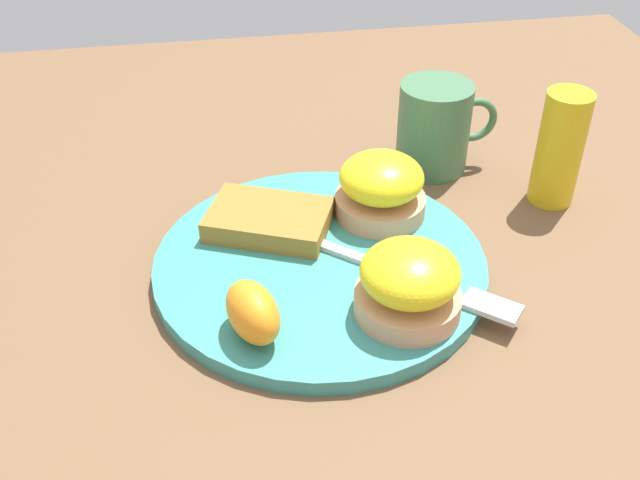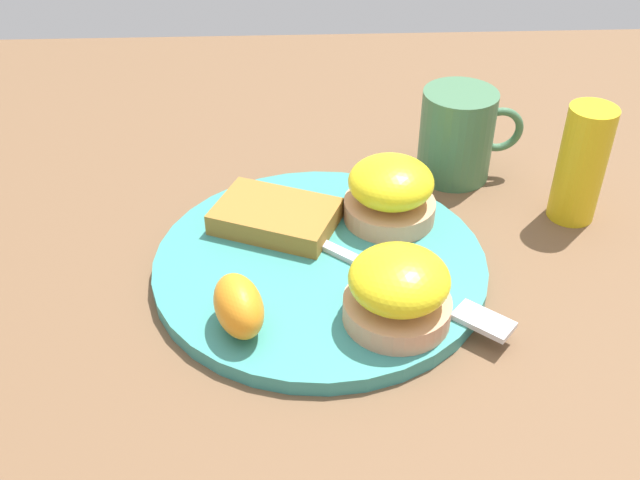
{
  "view_description": "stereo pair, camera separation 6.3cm",
  "coord_description": "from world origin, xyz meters",
  "px_view_note": "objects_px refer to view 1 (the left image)",
  "views": [
    {
      "loc": [
        -0.09,
        -0.5,
        0.41
      ],
      "look_at": [
        0.0,
        0.0,
        0.03
      ],
      "focal_mm": 42.0,
      "sensor_mm": 36.0,
      "label": 1
    },
    {
      "loc": [
        -0.02,
        -0.51,
        0.41
      ],
      "look_at": [
        0.0,
        0.0,
        0.03
      ],
      "focal_mm": 42.0,
      "sensor_mm": 36.0,
      "label": 2
    }
  ],
  "objects_px": {
    "sandwich_benedict_left": "(409,283)",
    "orange_wedge": "(253,312)",
    "fork": "(408,276)",
    "sandwich_benedict_right": "(381,187)",
    "cup": "(435,127)",
    "hashbrown_patty": "(269,220)",
    "condiment_bottle": "(560,148)"
  },
  "relations": [
    {
      "from": "orange_wedge",
      "to": "fork",
      "type": "bearing_deg",
      "value": 18.35
    },
    {
      "from": "sandwich_benedict_left",
      "to": "condiment_bottle",
      "type": "relative_size",
      "value": 0.74
    },
    {
      "from": "hashbrown_patty",
      "to": "cup",
      "type": "relative_size",
      "value": 1.02
    },
    {
      "from": "sandwich_benedict_left",
      "to": "cup",
      "type": "xyz_separation_m",
      "value": [
        0.09,
        0.23,
        0.0
      ]
    },
    {
      "from": "hashbrown_patty",
      "to": "condiment_bottle",
      "type": "distance_m",
      "value": 0.29
    },
    {
      "from": "sandwich_benedict_right",
      "to": "fork",
      "type": "bearing_deg",
      "value": -89.18
    },
    {
      "from": "sandwich_benedict_right",
      "to": "condiment_bottle",
      "type": "bearing_deg",
      "value": 5.47
    },
    {
      "from": "sandwich_benedict_left",
      "to": "hashbrown_patty",
      "type": "bearing_deg",
      "value": 126.06
    },
    {
      "from": "orange_wedge",
      "to": "condiment_bottle",
      "type": "height_order",
      "value": "condiment_bottle"
    },
    {
      "from": "hashbrown_patty",
      "to": "cup",
      "type": "height_order",
      "value": "cup"
    },
    {
      "from": "hashbrown_patty",
      "to": "condiment_bottle",
      "type": "bearing_deg",
      "value": 4.81
    },
    {
      "from": "sandwich_benedict_left",
      "to": "orange_wedge",
      "type": "xyz_separation_m",
      "value": [
        -0.12,
        -0.0,
        -0.01
      ]
    },
    {
      "from": "sandwich_benedict_left",
      "to": "orange_wedge",
      "type": "height_order",
      "value": "sandwich_benedict_left"
    },
    {
      "from": "sandwich_benedict_left",
      "to": "fork",
      "type": "relative_size",
      "value": 0.47
    },
    {
      "from": "orange_wedge",
      "to": "fork",
      "type": "relative_size",
      "value": 0.33
    },
    {
      "from": "hashbrown_patty",
      "to": "orange_wedge",
      "type": "bearing_deg",
      "value": -101.34
    },
    {
      "from": "sandwich_benedict_left",
      "to": "sandwich_benedict_right",
      "type": "distance_m",
      "value": 0.14
    },
    {
      "from": "sandwich_benedict_left",
      "to": "condiment_bottle",
      "type": "height_order",
      "value": "condiment_bottle"
    },
    {
      "from": "sandwich_benedict_right",
      "to": "fork",
      "type": "relative_size",
      "value": 0.47
    },
    {
      "from": "sandwich_benedict_right",
      "to": "condiment_bottle",
      "type": "distance_m",
      "value": 0.18
    },
    {
      "from": "cup",
      "to": "condiment_bottle",
      "type": "distance_m",
      "value": 0.13
    },
    {
      "from": "sandwich_benedict_right",
      "to": "cup",
      "type": "height_order",
      "value": "cup"
    },
    {
      "from": "sandwich_benedict_left",
      "to": "fork",
      "type": "height_order",
      "value": "sandwich_benedict_left"
    },
    {
      "from": "sandwich_benedict_right",
      "to": "fork",
      "type": "height_order",
      "value": "sandwich_benedict_right"
    },
    {
      "from": "sandwich_benedict_right",
      "to": "fork",
      "type": "distance_m",
      "value": 0.1
    },
    {
      "from": "cup",
      "to": "condiment_bottle",
      "type": "relative_size",
      "value": 0.92
    },
    {
      "from": "orange_wedge",
      "to": "hashbrown_patty",
      "type": "bearing_deg",
      "value": 78.66
    },
    {
      "from": "orange_wedge",
      "to": "condiment_bottle",
      "type": "xyz_separation_m",
      "value": [
        0.31,
        0.16,
        0.02
      ]
    },
    {
      "from": "hashbrown_patty",
      "to": "orange_wedge",
      "type": "xyz_separation_m",
      "value": [
        -0.03,
        -0.13,
        0.01
      ]
    },
    {
      "from": "hashbrown_patty",
      "to": "condiment_bottle",
      "type": "xyz_separation_m",
      "value": [
        0.28,
        0.02,
        0.03
      ]
    },
    {
      "from": "hashbrown_patty",
      "to": "fork",
      "type": "relative_size",
      "value": 0.59
    },
    {
      "from": "hashbrown_patty",
      "to": "orange_wedge",
      "type": "height_order",
      "value": "orange_wedge"
    }
  ]
}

